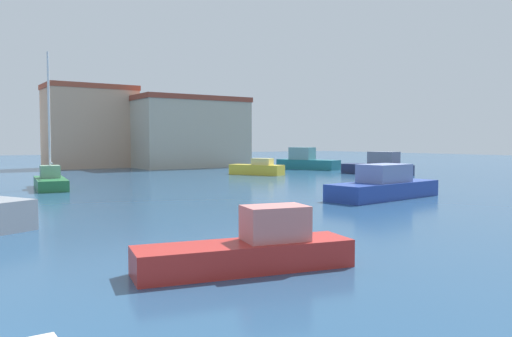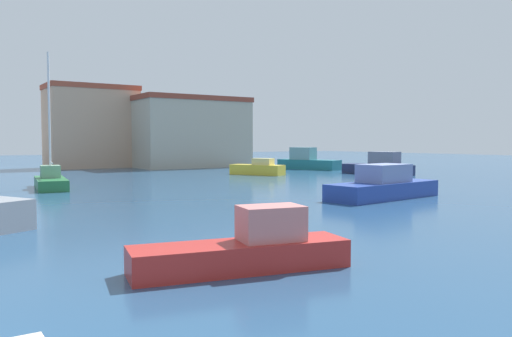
{
  "view_description": "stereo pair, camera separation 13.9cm",
  "coord_description": "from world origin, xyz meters",
  "px_view_note": "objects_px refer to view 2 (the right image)",
  "views": [
    {
      "loc": [
        1.91,
        -5.87,
        2.71
      ],
      "look_at": [
        18.57,
        19.18,
        1.09
      ],
      "focal_mm": 35.92,
      "sensor_mm": 36.0,
      "label": 1
    },
    {
      "loc": [
        2.02,
        -5.95,
        2.71
      ],
      "look_at": [
        18.57,
        19.18,
        1.09
      ],
      "focal_mm": 35.92,
      "sensor_mm": 36.0,
      "label": 2
    }
  ],
  "objects_px": {
    "motorboat_teal_near_pier": "(307,162)",
    "motorboat_red_distant_east": "(247,249)",
    "motorboat_yellow_behind_lamppost": "(258,169)",
    "motorboat_navy_far_right": "(379,166)",
    "sailboat_green_center_channel": "(51,180)",
    "motorboat_blue_outer_mooring": "(383,186)"
  },
  "relations": [
    {
      "from": "motorboat_teal_near_pier",
      "to": "sailboat_green_center_channel",
      "type": "bearing_deg",
      "value": -163.14
    },
    {
      "from": "sailboat_green_center_channel",
      "to": "motorboat_red_distant_east",
      "type": "relative_size",
      "value": 1.61
    },
    {
      "from": "motorboat_blue_outer_mooring",
      "to": "motorboat_red_distant_east",
      "type": "distance_m",
      "value": 14.79
    },
    {
      "from": "motorboat_yellow_behind_lamppost",
      "to": "motorboat_red_distant_east",
      "type": "height_order",
      "value": "motorboat_red_distant_east"
    },
    {
      "from": "motorboat_navy_far_right",
      "to": "motorboat_teal_near_pier",
      "type": "bearing_deg",
      "value": 90.19
    },
    {
      "from": "sailboat_green_center_channel",
      "to": "motorboat_blue_outer_mooring",
      "type": "relative_size",
      "value": 1.18
    },
    {
      "from": "sailboat_green_center_channel",
      "to": "motorboat_yellow_behind_lamppost",
      "type": "xyz_separation_m",
      "value": [
        16.43,
        3.45,
        0.01
      ]
    },
    {
      "from": "motorboat_teal_near_pier",
      "to": "motorboat_red_distant_east",
      "type": "distance_m",
      "value": 38.55
    },
    {
      "from": "sailboat_green_center_channel",
      "to": "motorboat_blue_outer_mooring",
      "type": "height_order",
      "value": "sailboat_green_center_channel"
    },
    {
      "from": "motorboat_yellow_behind_lamppost",
      "to": "motorboat_navy_far_right",
      "type": "height_order",
      "value": "motorboat_navy_far_right"
    },
    {
      "from": "motorboat_teal_near_pier",
      "to": "motorboat_navy_far_right",
      "type": "bearing_deg",
      "value": -89.81
    },
    {
      "from": "motorboat_blue_outer_mooring",
      "to": "motorboat_navy_far_right",
      "type": "distance_m",
      "value": 17.62
    },
    {
      "from": "motorboat_teal_near_pier",
      "to": "motorboat_red_distant_east",
      "type": "xyz_separation_m",
      "value": [
        -25.27,
        -29.11,
        -0.3
      ]
    },
    {
      "from": "motorboat_yellow_behind_lamppost",
      "to": "motorboat_blue_outer_mooring",
      "type": "height_order",
      "value": "motorboat_blue_outer_mooring"
    },
    {
      "from": "motorboat_teal_near_pier",
      "to": "motorboat_blue_outer_mooring",
      "type": "distance_m",
      "value": 24.82
    },
    {
      "from": "motorboat_yellow_behind_lamppost",
      "to": "motorboat_navy_far_right",
      "type": "bearing_deg",
      "value": -31.2
    },
    {
      "from": "motorboat_yellow_behind_lamppost",
      "to": "motorboat_blue_outer_mooring",
      "type": "relative_size",
      "value": 0.7
    },
    {
      "from": "motorboat_yellow_behind_lamppost",
      "to": "motorboat_teal_near_pier",
      "type": "xyz_separation_m",
      "value": [
        8.36,
        4.06,
        0.25
      ]
    },
    {
      "from": "motorboat_blue_outer_mooring",
      "to": "motorboat_navy_far_right",
      "type": "xyz_separation_m",
      "value": [
        12.74,
        12.18,
        0.07
      ]
    },
    {
      "from": "motorboat_blue_outer_mooring",
      "to": "motorboat_navy_far_right",
      "type": "relative_size",
      "value": 1.09
    },
    {
      "from": "sailboat_green_center_channel",
      "to": "motorboat_navy_far_right",
      "type": "relative_size",
      "value": 1.29
    },
    {
      "from": "motorboat_navy_far_right",
      "to": "motorboat_red_distant_east",
      "type": "xyz_separation_m",
      "value": [
        -25.3,
        -19.97,
        -0.22
      ]
    }
  ]
}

